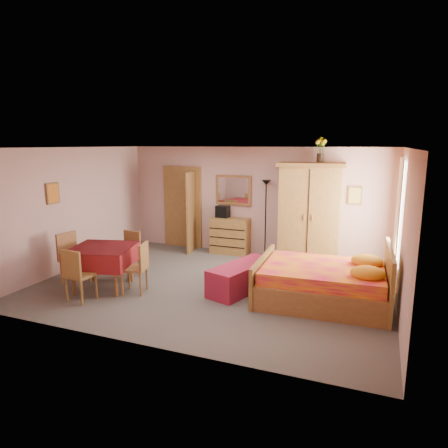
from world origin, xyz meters
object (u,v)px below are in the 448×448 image
at_px(wall_mirror, 233,190).
at_px(chair_east, 134,268).
at_px(chest_of_drawers, 230,236).
at_px(chair_south, 81,274).
at_px(wardrobe, 310,214).
at_px(chair_north, 127,255).
at_px(stereo, 223,212).
at_px(bed, 323,272).
at_px(bench, 243,277).
at_px(floor_lamp, 265,219).
at_px(chair_west, 75,259).
at_px(dining_table, 103,267).
at_px(sunflower_vase, 321,150).

distance_m(wall_mirror, chair_east, 3.59).
height_order(chest_of_drawers, chair_south, chair_south).
xyz_separation_m(wardrobe, chair_south, (-3.26, -3.69, -0.67)).
height_order(chest_of_drawers, chair_north, chair_north).
height_order(stereo, chair_east, stereo).
xyz_separation_m(chair_south, chair_north, (0.01, 1.33, -0.01)).
bearing_deg(bed, chest_of_drawers, 135.32).
bearing_deg(bed, wardrobe, 102.97).
bearing_deg(bench, chest_of_drawers, 115.69).
bearing_deg(chair_north, wall_mirror, -109.22).
bearing_deg(floor_lamp, chair_south, -120.12).
bearing_deg(chair_west, chest_of_drawers, 155.78).
bearing_deg(chair_east, chair_south, 121.98).
distance_m(chest_of_drawers, wall_mirror, 1.13).
bearing_deg(chest_of_drawers, chair_west, -123.06).
relative_size(stereo, dining_table, 0.29).
distance_m(bench, chair_north, 2.45).
height_order(bed, chair_east, bed).
distance_m(bench, chair_east, 1.99).
relative_size(bench, chair_north, 1.63).
bearing_deg(bed, chair_south, -161.61).
bearing_deg(wardrobe, stereo, 172.98).
bearing_deg(bench, chair_south, -148.77).
bearing_deg(bench, sunflower_vase, 66.58).
relative_size(chest_of_drawers, sunflower_vase, 1.70).
distance_m(bed, chair_east, 3.34).
xyz_separation_m(wardrobe, bed, (0.62, -2.19, -0.62)).
bearing_deg(floor_lamp, dining_table, -125.09).
bearing_deg(stereo, sunflower_vase, -1.80).
distance_m(wall_mirror, stereo, 0.59).
bearing_deg(floor_lamp, chest_of_drawers, -178.57).
relative_size(stereo, chair_west, 0.31).
height_order(chest_of_drawers, chair_east, chair_east).
height_order(wardrobe, bench, wardrobe).
relative_size(stereo, chair_north, 0.34).
distance_m(wall_mirror, chair_north, 3.17).
bearing_deg(wall_mirror, chair_north, -113.41).
bearing_deg(chair_west, chair_north, 142.94).
relative_size(wardrobe, dining_table, 2.09).
distance_m(floor_lamp, chair_north, 3.35).
xyz_separation_m(chest_of_drawers, bench, (1.11, -2.31, -0.19)).
bearing_deg(bench, floor_lamp, 95.59).
xyz_separation_m(wall_mirror, floor_lamp, (0.88, -0.19, -0.63)).
distance_m(wardrobe, chair_south, 4.97).
relative_size(chest_of_drawers, chair_north, 1.01).
distance_m(floor_lamp, bed, 2.88).
xyz_separation_m(wall_mirror, stereo, (-0.21, -0.17, -0.52)).
distance_m(wall_mirror, chair_west, 4.06).
xyz_separation_m(chest_of_drawers, wardrobe, (1.93, -0.10, 0.69)).
xyz_separation_m(wardrobe, dining_table, (-3.28, -3.06, -0.73)).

